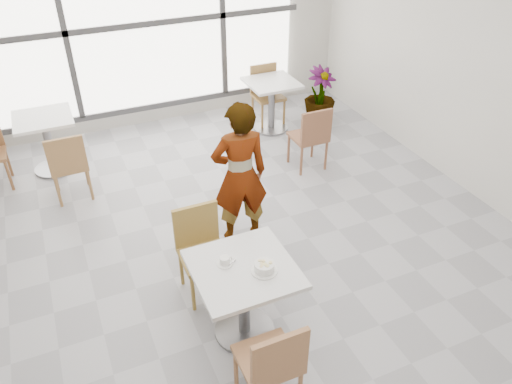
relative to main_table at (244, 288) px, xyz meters
name	(u,v)px	position (x,y,z in m)	size (l,w,h in m)	color
floor	(244,257)	(0.37, 0.89, -0.52)	(7.00, 7.00, 0.00)	#9E9EA5
wall_back	(146,22)	(0.37, 4.39, 0.98)	(6.00, 6.00, 0.00)	silver
wall_right	(503,75)	(3.37, 0.89, 0.98)	(7.00, 7.00, 0.00)	silver
window	(147,23)	(0.37, 4.33, 0.98)	(4.60, 0.07, 2.52)	white
main_table	(244,288)	(0.00, 0.00, 0.00)	(0.80, 0.80, 0.75)	silver
chair_near	(273,361)	(-0.08, -0.72, -0.02)	(0.42, 0.42, 0.87)	#A16C45
chair_far	(201,245)	(-0.14, 0.68, -0.02)	(0.42, 0.42, 0.87)	olive
oatmeal_bowl	(264,267)	(0.13, -0.11, 0.27)	(0.21, 0.21, 0.09)	white
coffee_cup	(225,261)	(-0.12, 0.10, 0.26)	(0.16, 0.13, 0.07)	white
person	(240,175)	(0.47, 1.21, 0.27)	(0.57, 0.38, 1.58)	black
bg_table_left	(47,136)	(-1.24, 3.51, -0.04)	(0.70, 0.70, 0.75)	white
bg_table_right	(271,99)	(1.86, 3.41, -0.04)	(0.70, 0.70, 0.75)	white
bg_chair_left_near	(68,163)	(-1.08, 2.68, -0.02)	(0.42, 0.42, 0.87)	#A17344
bg_chair_right_near	(311,135)	(1.83, 2.16, -0.02)	(0.42, 0.42, 0.87)	brown
bg_chair_right_far	(266,90)	(1.90, 3.69, -0.02)	(0.42, 0.42, 0.87)	olive
plant_right	(320,95)	(2.65, 3.37, -0.10)	(0.47, 0.47, 0.84)	#578139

